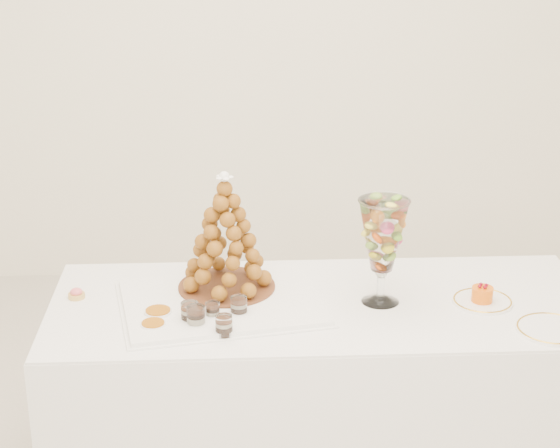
{
  "coord_description": "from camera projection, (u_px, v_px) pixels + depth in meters",
  "views": [
    {
      "loc": [
        -0.12,
        -2.67,
        2.06
      ],
      "look_at": [
        0.01,
        0.22,
        0.96
      ],
      "focal_mm": 60.0,
      "sensor_mm": 36.0,
      "label": 1
    }
  ],
  "objects": [
    {
      "name": "pink_tart",
      "position": [
        76.0,
        294.0,
        3.16
      ],
      "size": [
        0.06,
        0.06,
        0.04
      ],
      "color": "tan",
      "rests_on": "buffet_table"
    },
    {
      "name": "lace_tray",
      "position": [
        222.0,
        303.0,
        3.11
      ],
      "size": [
        0.72,
        0.59,
        0.02
      ],
      "primitive_type": "cube",
      "rotation": [
        0.0,
        0.0,
        0.19
      ],
      "color": "white",
      "rests_on": "buffet_table"
    },
    {
      "name": "buffet_table",
      "position": [
        321.0,
        393.0,
        3.26
      ],
      "size": [
        1.84,
        0.74,
        0.7
      ],
      "rotation": [
        0.0,
        0.0,
        0.0
      ],
      "color": "white",
      "rests_on": "ground"
    },
    {
      "name": "verrine_c",
      "position": [
        239.0,
        307.0,
        3.01
      ],
      "size": [
        0.07,
        0.07,
        0.07
      ],
      "primitive_type": "cylinder",
      "rotation": [
        0.0,
        0.0,
        -0.32
      ],
      "color": "white",
      "rests_on": "buffet_table"
    },
    {
      "name": "macaron_vase",
      "position": [
        383.0,
        237.0,
        3.06
      ],
      "size": [
        0.16,
        0.16,
        0.36
      ],
      "color": "white",
      "rests_on": "buffet_table"
    },
    {
      "name": "spare_plate",
      "position": [
        552.0,
        329.0,
        2.94
      ],
      "size": [
        0.22,
        0.22,
        0.01
      ],
      "primitive_type": "cylinder",
      "color": "white",
      "rests_on": "buffet_table"
    },
    {
      "name": "croquembouche",
      "position": [
        226.0,
        233.0,
        3.12
      ],
      "size": [
        0.35,
        0.35,
        0.41
      ],
      "rotation": [
        0.0,
        0.0,
        -0.34
      ],
      "color": "brown",
      "rests_on": "lace_tray"
    },
    {
      "name": "verrine_a",
      "position": [
        190.0,
        314.0,
        2.97
      ],
      "size": [
        0.06,
        0.06,
        0.08
      ],
      "primitive_type": "cylinder",
      "rotation": [
        0.0,
        0.0,
        -0.13
      ],
      "color": "white",
      "rests_on": "buffet_table"
    },
    {
      "name": "ramekin_front",
      "position": [
        153.0,
        327.0,
        2.94
      ],
      "size": [
        0.08,
        0.08,
        0.03
      ],
      "primitive_type": "cylinder",
      "color": "white",
      "rests_on": "buffet_table"
    },
    {
      "name": "mousse_cake",
      "position": [
        482.0,
        294.0,
        3.11
      ],
      "size": [
        0.07,
        0.07,
        0.06
      ],
      "color": "orange",
      "rests_on": "cake_plate"
    },
    {
      "name": "verrine_b",
      "position": [
        213.0,
        311.0,
        3.0
      ],
      "size": [
        0.05,
        0.05,
        0.06
      ],
      "primitive_type": "cylinder",
      "rotation": [
        0.0,
        0.0,
        -0.15
      ],
      "color": "white",
      "rests_on": "buffet_table"
    },
    {
      "name": "verrine_e",
      "position": [
        224.0,
        327.0,
        2.89
      ],
      "size": [
        0.06,
        0.06,
        0.07
      ],
      "primitive_type": "cylinder",
      "rotation": [
        0.0,
        0.0,
        0.07
      ],
      "color": "white",
      "rests_on": "buffet_table"
    },
    {
      "name": "verrine_d",
      "position": [
        196.0,
        318.0,
        2.94
      ],
      "size": [
        0.06,
        0.06,
        0.08
      ],
      "primitive_type": "cylinder",
      "rotation": [
        0.0,
        0.0,
        -0.1
      ],
      "color": "white",
      "rests_on": "buffet_table"
    },
    {
      "name": "cake_plate",
      "position": [
        482.0,
        301.0,
        3.13
      ],
      "size": [
        0.2,
        0.2,
        0.01
      ],
      "primitive_type": "cylinder",
      "color": "white",
      "rests_on": "buffet_table"
    },
    {
      "name": "ramekin_back",
      "position": [
        158.0,
        315.0,
        3.01
      ],
      "size": [
        0.09,
        0.09,
        0.03
      ],
      "primitive_type": "cylinder",
      "color": "white",
      "rests_on": "buffet_table"
    }
  ]
}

